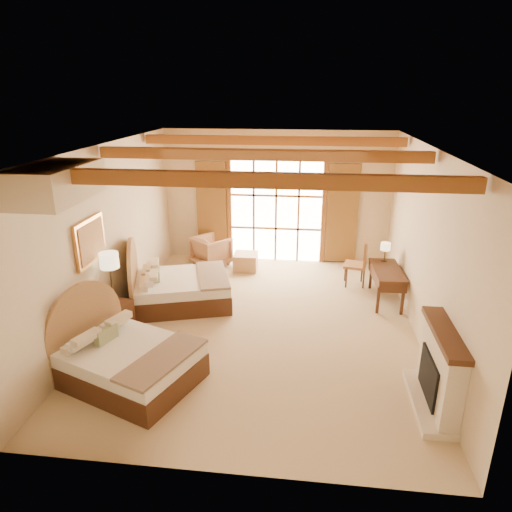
# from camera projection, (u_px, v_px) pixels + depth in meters

# --- Properties ---
(floor) EXTENTS (7.00, 7.00, 0.00)m
(floor) POSITION_uv_depth(u_px,v_px,m) (261.00, 324.00, 8.39)
(floor) COLOR tan
(floor) RESTS_ON ground
(wall_back) EXTENTS (5.50, 0.00, 5.50)m
(wall_back) POSITION_uv_depth(u_px,v_px,m) (276.00, 197.00, 11.11)
(wall_back) COLOR beige
(wall_back) RESTS_ON ground
(wall_left) EXTENTS (0.00, 7.00, 7.00)m
(wall_left) POSITION_uv_depth(u_px,v_px,m) (108.00, 236.00, 8.15)
(wall_left) COLOR beige
(wall_left) RESTS_ON ground
(wall_right) EXTENTS (0.00, 7.00, 7.00)m
(wall_right) POSITION_uv_depth(u_px,v_px,m) (426.00, 248.00, 7.54)
(wall_right) COLOR beige
(wall_right) RESTS_ON ground
(ceiling) EXTENTS (7.00, 7.00, 0.00)m
(ceiling) POSITION_uv_depth(u_px,v_px,m) (261.00, 147.00, 7.30)
(ceiling) COLOR #B5763B
(ceiling) RESTS_ON ground
(ceiling_beams) EXTENTS (5.39, 4.60, 0.18)m
(ceiling_beams) POSITION_uv_depth(u_px,v_px,m) (261.00, 155.00, 7.34)
(ceiling_beams) COLOR brown
(ceiling_beams) RESTS_ON ceiling
(french_doors) EXTENTS (3.95, 0.08, 2.60)m
(french_doors) POSITION_uv_depth(u_px,v_px,m) (276.00, 212.00, 11.17)
(french_doors) COLOR white
(french_doors) RESTS_ON ground
(fireplace) EXTENTS (0.46, 1.40, 1.16)m
(fireplace) POSITION_uv_depth(u_px,v_px,m) (438.00, 373.00, 6.06)
(fireplace) COLOR beige
(fireplace) RESTS_ON ground
(painting) EXTENTS (0.06, 0.95, 0.75)m
(painting) POSITION_uv_depth(u_px,v_px,m) (91.00, 241.00, 7.39)
(painting) COLOR #D69048
(painting) RESTS_ON wall_left
(canopy_valance) EXTENTS (0.70, 1.40, 0.45)m
(canopy_valance) POSITION_uv_depth(u_px,v_px,m) (57.00, 183.00, 5.78)
(canopy_valance) COLOR beige
(canopy_valance) RESTS_ON ceiling
(bed_near) EXTENTS (2.33, 1.97, 1.21)m
(bed_near) POSITION_uv_depth(u_px,v_px,m) (121.00, 359.00, 6.66)
(bed_near) COLOR #432115
(bed_near) RESTS_ON floor
(bed_far) EXTENTS (2.28, 1.92, 1.25)m
(bed_far) POSITION_uv_depth(u_px,v_px,m) (174.00, 286.00, 9.10)
(bed_far) COLOR #432115
(bed_far) RESTS_ON floor
(nightstand) EXTENTS (0.60, 0.60, 0.59)m
(nightstand) POSITION_uv_depth(u_px,v_px,m) (115.00, 318.00, 7.98)
(nightstand) COLOR #432115
(nightstand) RESTS_ON floor
(floor_lamp) EXTENTS (0.32, 0.32, 1.50)m
(floor_lamp) POSITION_uv_depth(u_px,v_px,m) (110.00, 266.00, 7.68)
(floor_lamp) COLOR #3C301D
(floor_lamp) RESTS_ON floor
(armchair) EXTENTS (1.10, 1.10, 0.72)m
(armchair) POSITION_uv_depth(u_px,v_px,m) (211.00, 251.00, 11.16)
(armchair) COLOR #9D6C49
(armchair) RESTS_ON floor
(ottoman) EXTENTS (0.56, 0.56, 0.40)m
(ottoman) POSITION_uv_depth(u_px,v_px,m) (246.00, 262.00, 10.90)
(ottoman) COLOR #A97E5A
(ottoman) RESTS_ON floor
(desk) EXTENTS (0.60, 1.30, 0.69)m
(desk) POSITION_uv_depth(u_px,v_px,m) (386.00, 284.00, 9.22)
(desk) COLOR #432115
(desk) RESTS_ON floor
(desk_chair) EXTENTS (0.54, 0.53, 1.05)m
(desk_chair) POSITION_uv_depth(u_px,v_px,m) (356.00, 271.00, 10.00)
(desk_chair) COLOR #A4683C
(desk_chair) RESTS_ON floor
(desk_lamp) EXTENTS (0.20, 0.20, 0.40)m
(desk_lamp) POSITION_uv_depth(u_px,v_px,m) (385.00, 247.00, 9.46)
(desk_lamp) COLOR #3C301D
(desk_lamp) RESTS_ON desk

